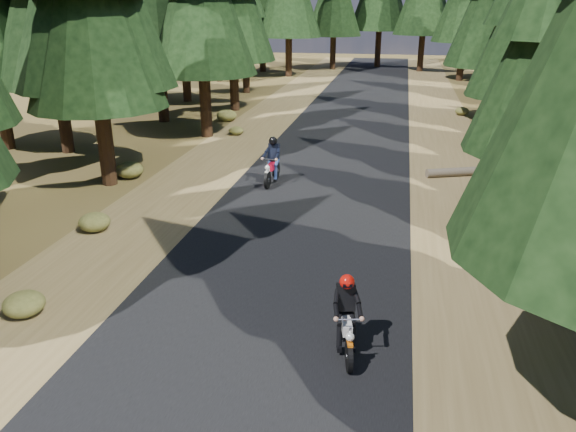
# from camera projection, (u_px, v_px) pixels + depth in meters

# --- Properties ---
(ground) EXTENTS (120.00, 120.00, 0.00)m
(ground) POSITION_uv_depth(u_px,v_px,m) (275.00, 285.00, 12.57)
(ground) COLOR #433418
(ground) RESTS_ON ground
(road) EXTENTS (6.00, 100.00, 0.01)m
(road) POSITION_uv_depth(u_px,v_px,m) (310.00, 209.00, 17.15)
(road) COLOR black
(road) RESTS_ON ground
(shoulder_l) EXTENTS (3.20, 100.00, 0.01)m
(shoulder_l) POSITION_uv_depth(u_px,v_px,m) (169.00, 200.00, 17.99)
(shoulder_l) COLOR brown
(shoulder_l) RESTS_ON ground
(shoulder_r) EXTENTS (3.20, 100.00, 0.01)m
(shoulder_r) POSITION_uv_depth(u_px,v_px,m) (466.00, 220.00, 16.31)
(shoulder_r) COLOR brown
(shoulder_r) RESTS_ON ground
(log_near) EXTENTS (5.13, 2.24, 0.32)m
(log_near) POSITION_uv_depth(u_px,v_px,m) (496.00, 170.00, 20.61)
(log_near) COLOR #4C4233
(log_near) RESTS_ON ground
(understory_shrubs) EXTENTS (14.71, 30.68, 0.68)m
(understory_shrubs) POSITION_uv_depth(u_px,v_px,m) (348.00, 173.00, 19.80)
(understory_shrubs) COLOR #474C1E
(understory_shrubs) RESTS_ON ground
(rider_lead) EXTENTS (0.83, 1.73, 1.48)m
(rider_lead) POSITION_uv_depth(u_px,v_px,m) (346.00, 328.00, 9.99)
(rider_lead) COLOR silver
(rider_lead) RESTS_ON road
(rider_follow) EXTENTS (0.63, 1.84, 1.62)m
(rider_follow) POSITION_uv_depth(u_px,v_px,m) (272.00, 169.00, 19.39)
(rider_follow) COLOR maroon
(rider_follow) RESTS_ON road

